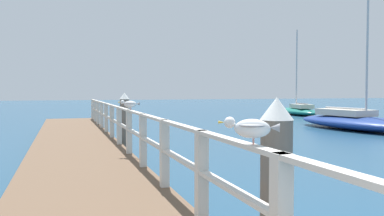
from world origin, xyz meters
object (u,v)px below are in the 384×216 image
object	(u,v)px
dock_piling_near	(276,197)
boat_1	(298,110)
dock_piling_far	(125,122)
seagull_background	(130,104)
boat_0	(358,122)
seagull_foreground	(251,127)

from	to	relation	value
dock_piling_near	boat_1	size ratio (longest dim) A/B	0.27
dock_piling_far	seagull_background	distance (m)	3.46
boat_1	dock_piling_far	bearing A→B (deg)	-128.73
seagull_background	boat_0	xyz separation A→B (m)	(11.75, 6.50, -1.15)
dock_piling_near	dock_piling_far	distance (m)	8.91
seagull_background	boat_1	bearing A→B (deg)	-15.01
seagull_foreground	boat_1	distance (m)	27.84
seagull_background	dock_piling_far	bearing A→B (deg)	20.46
seagull_foreground	boat_0	distance (m)	17.06
seagull_foreground	boat_1	bearing A→B (deg)	-2.95
seagull_background	boat_0	size ratio (longest dim) A/B	0.05
dock_piling_near	boat_1	xyz separation A→B (m)	(15.15, 22.79, -0.56)
dock_piling_far	seagull_background	xyz separation A→B (m)	(-0.39, -3.38, 0.65)
dock_piling_far	boat_1	size ratio (longest dim) A/B	0.27
seagull_foreground	seagull_background	bearing A→B (deg)	31.01
dock_piling_near	dock_piling_far	size ratio (longest dim) A/B	1.00
dock_piling_near	boat_1	bearing A→B (deg)	56.38
seagull_background	boat_1	xyz separation A→B (m)	(15.54, 17.25, -1.20)
seagull_foreground	boat_0	world-z (taller)	boat_0
seagull_background	boat_1	world-z (taller)	boat_1
dock_piling_far	boat_0	size ratio (longest dim) A/B	0.19
dock_piling_near	boat_0	distance (m)	16.56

